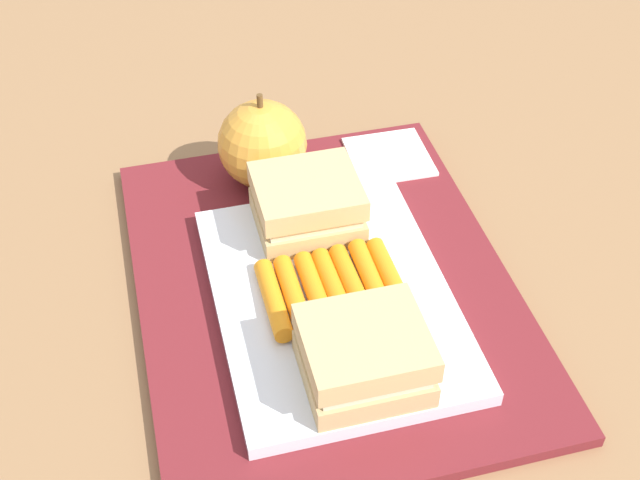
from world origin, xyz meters
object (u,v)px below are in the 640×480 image
apple (262,144)px  paper_napkin (389,157)px  food_tray (333,299)px  carrot_sticks_bundle (332,287)px  sandwich_half_right (307,204)px  sandwich_half_left (364,355)px

apple → paper_napkin: (0.00, -0.11, -0.04)m
food_tray → paper_napkin: food_tray is taller
food_tray → paper_napkin: bearing=-30.8°
apple → carrot_sticks_bundle: bearing=-173.2°
food_tray → apple: apple is taller
sandwich_half_right → paper_napkin: 0.13m
carrot_sticks_bundle → sandwich_half_left: bearing=-179.7°
sandwich_half_left → apple: apple is taller
food_tray → paper_napkin: 0.19m
sandwich_half_left → paper_napkin: bearing=-21.9°
paper_napkin → sandwich_half_left: bearing=158.1°
food_tray → carrot_sticks_bundle: 0.01m
paper_napkin → carrot_sticks_bundle: bearing=149.0°
carrot_sticks_bundle → paper_napkin: bearing=-31.0°
sandwich_half_left → apple: size_ratio=0.92×
apple → paper_napkin: apple is taller
apple → paper_napkin: size_ratio=1.24×
paper_napkin → apple: bearing=91.0°
food_tray → carrot_sticks_bundle: (0.00, 0.00, 0.01)m
food_tray → sandwich_half_left: bearing=180.0°
sandwich_half_left → carrot_sticks_bundle: bearing=0.3°
sandwich_half_right → carrot_sticks_bundle: sandwich_half_right is taller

